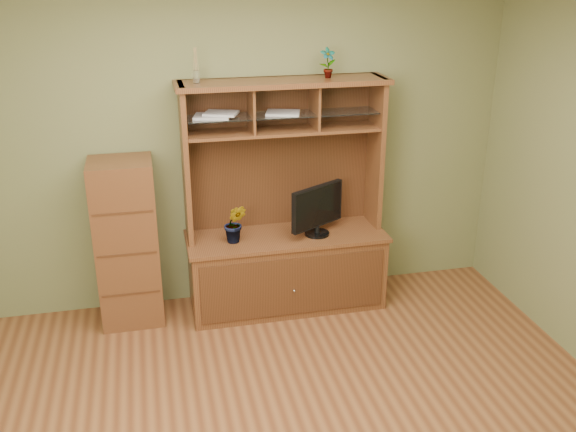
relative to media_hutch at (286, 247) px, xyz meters
name	(u,v)px	position (x,y,z in m)	size (l,w,h in m)	color
room	(295,244)	(-0.34, -1.73, 0.83)	(4.54, 4.04, 2.74)	brown
media_hutch	(286,247)	(0.00, 0.00, 0.00)	(1.66, 0.61, 1.90)	#4E2716
monitor	(317,210)	(0.25, -0.08, 0.35)	(0.48, 0.30, 0.42)	black
orchid_plant	(235,223)	(-0.43, -0.08, 0.29)	(0.18, 0.14, 0.32)	#29551D
top_plant	(328,63)	(0.35, 0.08, 1.49)	(0.12, 0.08, 0.23)	#295E21
reed_diffuser	(196,69)	(-0.66, 0.08, 1.48)	(0.05, 0.05, 0.26)	silver
magazines	(238,114)	(-0.36, 0.08, 1.13)	(0.86, 0.27, 0.04)	silver
side_cabinet	(127,243)	(-1.28, 0.03, 0.15)	(0.48, 0.44, 1.35)	#4E2716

